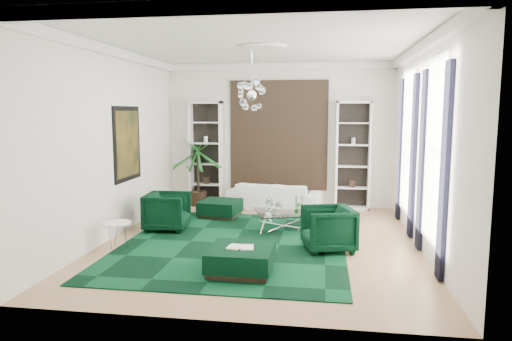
% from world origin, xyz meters
% --- Properties ---
extents(floor, '(6.00, 7.00, 0.02)m').
position_xyz_m(floor, '(0.00, 0.00, -0.01)').
color(floor, tan).
rests_on(floor, ground).
extents(ceiling, '(6.00, 7.00, 0.02)m').
position_xyz_m(ceiling, '(0.00, 0.00, 3.81)').
color(ceiling, white).
rests_on(ceiling, ground).
extents(wall_back, '(6.00, 0.02, 3.80)m').
position_xyz_m(wall_back, '(0.00, 3.51, 1.90)').
color(wall_back, silver).
rests_on(wall_back, ground).
extents(wall_front, '(6.00, 0.02, 3.80)m').
position_xyz_m(wall_front, '(0.00, -3.51, 1.90)').
color(wall_front, silver).
rests_on(wall_front, ground).
extents(wall_left, '(0.02, 7.00, 3.80)m').
position_xyz_m(wall_left, '(-3.01, 0.00, 1.90)').
color(wall_left, silver).
rests_on(wall_left, ground).
extents(wall_right, '(0.02, 7.00, 3.80)m').
position_xyz_m(wall_right, '(3.01, 0.00, 1.90)').
color(wall_right, silver).
rests_on(wall_right, ground).
extents(crown_molding, '(6.00, 7.00, 0.18)m').
position_xyz_m(crown_molding, '(0.00, 0.00, 3.70)').
color(crown_molding, white).
rests_on(crown_molding, ceiling).
extents(ceiling_medallion, '(0.90, 0.90, 0.05)m').
position_xyz_m(ceiling_medallion, '(0.00, 0.30, 3.77)').
color(ceiling_medallion, white).
rests_on(ceiling_medallion, ceiling).
extents(tapestry, '(2.50, 0.06, 2.80)m').
position_xyz_m(tapestry, '(0.00, 3.46, 1.90)').
color(tapestry, black).
rests_on(tapestry, wall_back).
extents(shelving_left, '(0.90, 0.38, 2.80)m').
position_xyz_m(shelving_left, '(-1.95, 3.31, 1.40)').
color(shelving_left, white).
rests_on(shelving_left, floor).
extents(shelving_right, '(0.90, 0.38, 2.80)m').
position_xyz_m(shelving_right, '(1.95, 3.31, 1.40)').
color(shelving_right, white).
rests_on(shelving_right, floor).
extents(painting, '(0.04, 1.30, 1.60)m').
position_xyz_m(painting, '(-2.97, 0.60, 1.85)').
color(painting, black).
rests_on(painting, wall_left).
extents(window_near, '(0.03, 1.10, 2.90)m').
position_xyz_m(window_near, '(2.99, -0.90, 1.90)').
color(window_near, white).
rests_on(window_near, wall_right).
extents(curtain_near_a, '(0.07, 0.30, 3.25)m').
position_xyz_m(curtain_near_a, '(2.96, -1.68, 1.65)').
color(curtain_near_a, black).
rests_on(curtain_near_a, floor).
extents(curtain_near_b, '(0.07, 0.30, 3.25)m').
position_xyz_m(curtain_near_b, '(2.96, -0.12, 1.65)').
color(curtain_near_b, black).
rests_on(curtain_near_b, floor).
extents(window_far, '(0.03, 1.10, 2.90)m').
position_xyz_m(window_far, '(2.99, 1.50, 1.90)').
color(window_far, white).
rests_on(window_far, wall_right).
extents(curtain_far_a, '(0.07, 0.30, 3.25)m').
position_xyz_m(curtain_far_a, '(2.96, 0.72, 1.65)').
color(curtain_far_a, black).
rests_on(curtain_far_a, floor).
extents(curtain_far_b, '(0.07, 0.30, 3.25)m').
position_xyz_m(curtain_far_b, '(2.96, 2.28, 1.65)').
color(curtain_far_b, black).
rests_on(curtain_far_b, floor).
extents(rug, '(4.20, 5.00, 0.02)m').
position_xyz_m(rug, '(-0.49, -0.27, 0.01)').
color(rug, black).
rests_on(rug, floor).
extents(sofa, '(2.50, 1.26, 0.70)m').
position_xyz_m(sofa, '(-0.05, 2.93, 0.35)').
color(sofa, white).
rests_on(sofa, floor).
extents(armchair_left, '(0.95, 0.93, 0.81)m').
position_xyz_m(armchair_left, '(-2.11, 0.55, 0.41)').
color(armchair_left, black).
rests_on(armchair_left, floor).
extents(armchair_right, '(1.08, 1.07, 0.81)m').
position_xyz_m(armchair_right, '(1.30, -0.42, 0.41)').
color(armchair_right, black).
rests_on(armchair_right, floor).
extents(coffee_table, '(1.51, 1.51, 0.41)m').
position_xyz_m(coffee_table, '(0.37, 0.96, 0.21)').
color(coffee_table, white).
rests_on(coffee_table, floor).
extents(ottoman_side, '(1.00, 1.00, 0.40)m').
position_xyz_m(ottoman_side, '(-1.25, 1.91, 0.20)').
color(ottoman_side, black).
rests_on(ottoman_side, floor).
extents(ottoman_front, '(1.01, 1.01, 0.40)m').
position_xyz_m(ottoman_front, '(-0.08, -1.78, 0.20)').
color(ottoman_front, black).
rests_on(ottoman_front, floor).
extents(book, '(0.42, 0.28, 0.03)m').
position_xyz_m(book, '(-0.08, -1.78, 0.42)').
color(book, white).
rests_on(book, ottoman_front).
extents(side_table, '(0.53, 0.53, 0.50)m').
position_xyz_m(side_table, '(-2.55, -0.94, 0.25)').
color(side_table, white).
rests_on(side_table, floor).
extents(palm, '(1.74, 1.74, 2.40)m').
position_xyz_m(palm, '(-2.14, 3.15, 1.20)').
color(palm, '#19591E').
rests_on(palm, floor).
extents(chandelier, '(0.98, 0.98, 0.72)m').
position_xyz_m(chandelier, '(-0.24, 0.39, 2.85)').
color(chandelier, white).
rests_on(chandelier, ceiling).
extents(table_plant, '(0.14, 0.12, 0.24)m').
position_xyz_m(table_plant, '(0.67, 0.71, 0.53)').
color(table_plant, '#19591E').
rests_on(table_plant, coffee_table).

